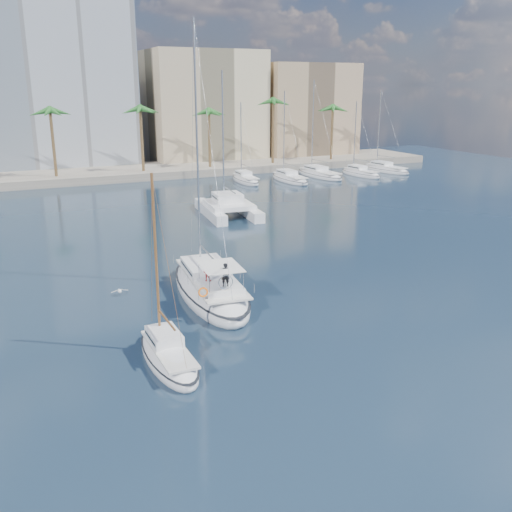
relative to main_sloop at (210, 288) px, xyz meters
name	(u,v)px	position (x,y,z in m)	size (l,w,h in m)	color
ground	(258,310)	(1.87, -3.85, -0.56)	(160.00, 160.00, 0.00)	black
quay	(94,174)	(1.87, 57.15, 0.04)	(120.00, 14.00, 1.20)	gray
building_beige	(204,108)	(23.87, 66.15, 9.44)	(20.00, 14.00, 20.00)	#C7B78F
building_tan_right	(305,112)	(43.87, 64.15, 8.44)	(18.00, 12.00, 18.00)	tan
palm_centre	(93,112)	(1.87, 53.15, 9.72)	(3.60, 3.60, 12.30)	brown
palm_right	(296,108)	(35.87, 53.15, 9.72)	(3.60, 3.60, 12.30)	brown
main_sloop	(210,288)	(0.00, 0.00, 0.00)	(5.46, 13.35, 19.27)	white
small_sloop	(168,356)	(-5.53, -8.44, -0.16)	(2.30, 7.29, 10.48)	white
catamaran	(228,205)	(10.88, 23.27, 0.55)	(6.52, 11.15, 15.64)	white
seagull	(120,291)	(-5.73, 2.66, -0.19)	(1.19, 0.51, 0.22)	silver
moored_yacht_a	(246,182)	(21.87, 43.15, -0.56)	(2.72, 9.35, 11.90)	white
moored_yacht_b	(290,181)	(28.37, 41.15, -0.56)	(3.14, 10.78, 13.72)	white
moored_yacht_c	(320,177)	(34.87, 43.15, -0.56)	(3.55, 12.21, 15.54)	white
moored_yacht_d	(360,176)	(41.37, 41.15, -0.56)	(2.72, 9.35, 11.90)	white
moored_yacht_e	(385,172)	(47.87, 43.15, -0.56)	(3.14, 10.78, 13.72)	white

